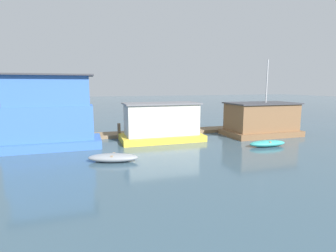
{
  "coord_description": "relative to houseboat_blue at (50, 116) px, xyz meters",
  "views": [
    {
      "loc": [
        -6.56,
        -21.84,
        4.78
      ],
      "look_at": [
        0.0,
        -1.0,
        1.4
      ],
      "focal_mm": 28.0,
      "sensor_mm": 36.0,
      "label": 1
    }
  ],
  "objects": [
    {
      "name": "ground_plane",
      "position": [
        9.21,
        0.13,
        -2.5
      ],
      "size": [
        200.0,
        200.0,
        0.0
      ],
      "primitive_type": "plane",
      "color": "#385160"
    },
    {
      "name": "houseboat_blue",
      "position": [
        0.0,
        0.0,
        0.0
      ],
      "size": [
        7.39,
        3.57,
        5.63
      ],
      "color": "#3866B7",
      "rests_on": "ground_plane"
    },
    {
      "name": "houseboat_brown",
      "position": [
        18.79,
        -0.44,
        -0.97
      ],
      "size": [
        6.91,
        4.14,
        7.2
      ],
      "color": "brown",
      "rests_on": "ground_plane"
    },
    {
      "name": "houseboat_yellow",
      "position": [
        8.91,
        0.11,
        -0.95
      ],
      "size": [
        7.15,
        3.68,
        3.31
      ],
      "color": "gold",
      "rests_on": "ground_plane"
    },
    {
      "name": "dinghy_grey",
      "position": [
        4.15,
        -5.36,
        -2.23
      ],
      "size": [
        3.33,
        1.94,
        0.53
      ],
      "color": "gray",
      "rests_on": "ground_plane"
    },
    {
      "name": "dock_walkway",
      "position": [
        9.21,
        3.11,
        -2.35
      ],
      "size": [
        33.8,
        2.11,
        0.3
      ],
      "primitive_type": "cube",
      "color": "#846B4C",
      "rests_on": "ground_plane"
    },
    {
      "name": "mooring_post_near_left",
      "position": [
        5.42,
        1.81,
        -1.79
      ],
      "size": [
        0.28,
        0.28,
        1.42
      ],
      "primitive_type": "cylinder",
      "color": "brown",
      "rests_on": "ground_plane"
    },
    {
      "name": "dinghy_teal",
      "position": [
        16.23,
        -4.76,
        -2.25
      ],
      "size": [
        3.14,
        1.22,
        0.5
      ],
      "color": "teal",
      "rests_on": "ground_plane"
    }
  ]
}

